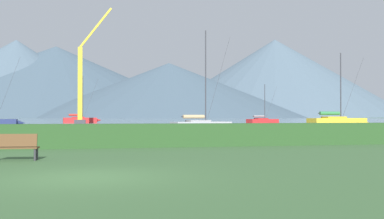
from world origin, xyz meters
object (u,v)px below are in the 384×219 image
(dock_crane, at_px, (82,88))
(sailboat_slip_5, at_px, (202,125))
(sailboat_slip_9, at_px, (80,120))
(park_bench_near_path, at_px, (16,146))
(sailboat_slip_2, at_px, (337,122))
(sailboat_slip_1, at_px, (263,121))

(dock_crane, bearing_deg, sailboat_slip_5, -71.86)
(sailboat_slip_9, distance_m, park_bench_near_path, 83.97)
(park_bench_near_path, bearing_deg, sailboat_slip_2, 54.12)
(dock_crane, bearing_deg, sailboat_slip_2, -39.12)
(sailboat_slip_2, xyz_separation_m, dock_crane, (-34.85, 28.34, 5.88))
(sailboat_slip_2, bearing_deg, sailboat_slip_5, -155.26)
(sailboat_slip_1, distance_m, sailboat_slip_9, 40.06)
(sailboat_slip_1, bearing_deg, sailboat_slip_2, -99.30)
(sailboat_slip_9, xyz_separation_m, dock_crane, (0.68, -16.00, 5.94))
(sailboat_slip_9, bearing_deg, sailboat_slip_2, -57.45)
(sailboat_slip_5, bearing_deg, dock_crane, 95.19)
(sailboat_slip_1, bearing_deg, dock_crane, 152.51)
(sailboat_slip_1, distance_m, sailboat_slip_2, 21.83)
(park_bench_near_path, bearing_deg, dock_crane, 95.45)
(sailboat_slip_2, distance_m, dock_crane, 45.31)
(sailboat_slip_2, distance_m, park_bench_near_path, 52.95)
(sailboat_slip_2, height_order, sailboat_slip_9, sailboat_slip_9)
(sailboat_slip_2, xyz_separation_m, park_bench_near_path, (-35.12, -39.63, -0.21))
(sailboat_slip_2, bearing_deg, sailboat_slip_1, 93.23)
(sailboat_slip_5, distance_m, dock_crane, 42.47)
(sailboat_slip_2, height_order, park_bench_near_path, sailboat_slip_2)
(sailboat_slip_5, height_order, sailboat_slip_9, sailboat_slip_5)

